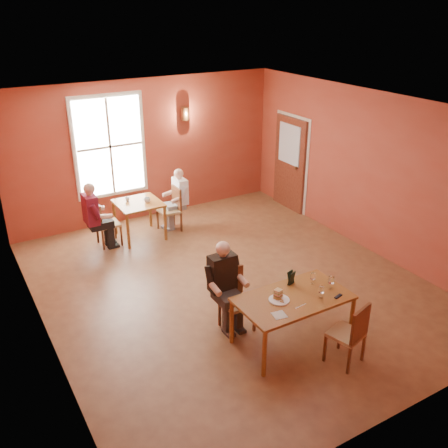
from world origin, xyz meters
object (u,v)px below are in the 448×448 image
diner_white (170,203)px  chair_diner_maroon (108,223)px  chair_empty (346,333)px  diner_main (238,291)px  second_table (140,220)px  chair_diner_white (169,210)px  main_table (292,319)px  chair_diner_main (237,301)px  diner_maroon (106,214)px

diner_white → chair_diner_maroon: bearing=90.0°
chair_empty → diner_white: (-0.23, 4.98, 0.16)m
diner_main → chair_diner_maroon: (-0.71, 3.67, -0.19)m
diner_main → second_table: diner_main is taller
chair_empty → diner_white: diner_white is taller
chair_empty → chair_diner_white: bearing=76.9°
main_table → diner_white: bearing=88.4°
main_table → second_table: second_table is taller
chair_diner_main → diner_white: bearing=-99.6°
chair_diner_main → main_table: bearing=127.6°
diner_white → chair_diner_white: bearing=90.0°
chair_diner_main → diner_maroon: size_ratio=0.70×
second_table → chair_diner_white: chair_diner_white is taller
chair_empty → second_table: 5.07m
chair_diner_main → diner_main: bearing=90.0°
main_table → diner_maroon: 4.48m
diner_main → chair_diner_maroon: diner_main is taller
main_table → chair_diner_main: 0.83m
chair_empty → diner_maroon: (-1.59, 4.98, 0.20)m
chair_empty → diner_main: bearing=106.7°
diner_main → chair_diner_white: (0.59, 3.67, -0.18)m
chair_diner_white → chair_diner_maroon: chair_diner_white is taller
chair_diner_main → diner_main: size_ratio=0.71×
second_table → chair_diner_maroon: (-0.65, 0.00, 0.08)m
main_table → diner_main: diner_main is taller
chair_diner_white → main_table: bearing=178.8°
chair_diner_main → chair_diner_white: bearing=-99.2°
chair_diner_main → diner_main: 0.19m
chair_empty → diner_white: 4.99m
chair_empty → chair_diner_main: bearing=106.2°
diner_maroon → diner_main: bearing=11.4°
chair_diner_main → diner_main: diner_main is taller
second_table → main_table: bearing=-82.5°
main_table → chair_empty: (0.35, -0.69, 0.09)m
chair_empty → chair_diner_white: (-0.26, 4.98, 0.01)m
main_table → diner_white: (0.12, 4.29, 0.25)m
second_table → chair_diner_white: bearing=0.0°
chair_diner_main → diner_maroon: 3.72m
diner_main → chair_empty: diner_main is taller
diner_maroon → chair_diner_main: bearing=11.5°
chair_empty → chair_diner_white: 4.99m
second_table → diner_maroon: bearing=180.0°
chair_diner_maroon → chair_diner_white: bearing=90.0°
main_table → chair_diner_maroon: 4.46m
chair_diner_white → diner_white: bearing=-90.0°
chair_diner_white → diner_maroon: bearing=90.0°
main_table → chair_diner_maroon: size_ratio=1.71×
chair_empty → second_table: (-0.91, 4.98, -0.08)m
diner_maroon → diner_white: bearing=90.0°
chair_diner_white → diner_maroon: size_ratio=0.70×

